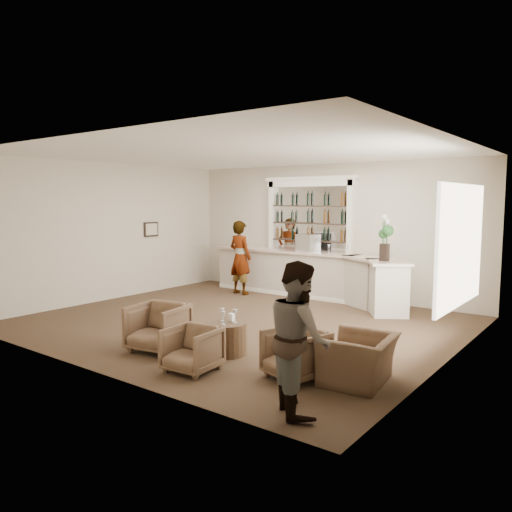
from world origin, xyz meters
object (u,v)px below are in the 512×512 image
(armchair_center, at_px, (192,349))
(flower_vase, at_px, (385,235))
(sommelier, at_px, (240,258))
(armchair_far, at_px, (359,359))
(guest, at_px, (299,337))
(bar_counter, at_px, (312,275))
(armchair_left, at_px, (158,327))
(cocktail_table, at_px, (227,338))
(armchair_right, at_px, (296,354))
(espresso_machine, at_px, (308,243))

(armchair_center, height_order, flower_vase, flower_vase)
(sommelier, xyz_separation_m, armchair_far, (5.21, -4.00, -0.62))
(sommelier, xyz_separation_m, guest, (5.05, -5.23, -0.08))
(bar_counter, bearing_deg, flower_vase, -17.45)
(flower_vase, bearing_deg, bar_counter, 162.55)
(armchair_far, bearing_deg, flower_vase, -168.56)
(armchair_center, distance_m, flower_vase, 5.22)
(bar_counter, bearing_deg, armchair_left, -86.99)
(armchair_far, bearing_deg, bar_counter, -150.29)
(bar_counter, height_order, cocktail_table, bar_counter)
(bar_counter, relative_size, cocktail_table, 9.27)
(cocktail_table, bearing_deg, armchair_right, -10.49)
(cocktail_table, relative_size, armchair_center, 0.88)
(sommelier, distance_m, armchair_right, 6.26)
(cocktail_table, height_order, sommelier, sommelier)
(armchair_left, relative_size, espresso_machine, 1.71)
(flower_vase, bearing_deg, sommelier, 179.70)
(guest, distance_m, armchair_far, 1.36)
(bar_counter, xyz_separation_m, guest, (3.31, -5.89, 0.29))
(armchair_left, xyz_separation_m, espresso_machine, (-0.42, 5.32, 0.98))
(armchair_left, relative_size, flower_vase, 0.86)
(armchair_right, distance_m, espresso_machine, 5.91)
(espresso_machine, height_order, flower_vase, flower_vase)
(armchair_left, distance_m, armchair_right, 2.46)
(cocktail_table, relative_size, sommelier, 0.33)
(guest, distance_m, armchair_center, 2.00)
(sommelier, xyz_separation_m, armchair_center, (3.14, -5.00, -0.63))
(bar_counter, distance_m, espresso_machine, 0.79)
(armchair_left, height_order, armchair_center, armchair_left)
(guest, bearing_deg, espresso_machine, -17.88)
(bar_counter, height_order, armchair_center, bar_counter)
(flower_vase, bearing_deg, armchair_center, -98.44)
(cocktail_table, xyz_separation_m, armchair_far, (2.19, 0.09, 0.07))
(guest, distance_m, flower_vase, 5.40)
(guest, xyz_separation_m, armchair_right, (-0.59, 0.87, -0.53))
(cocktail_table, height_order, flower_vase, flower_vase)
(cocktail_table, xyz_separation_m, sommelier, (-3.02, 4.09, 0.69))
(armchair_right, bearing_deg, guest, -39.11)
(armchair_center, distance_m, espresso_machine, 6.00)
(cocktail_table, relative_size, armchair_far, 0.62)
(armchair_right, distance_m, armchair_far, 0.84)
(armchair_far, bearing_deg, sommelier, -134.56)
(armchair_center, distance_m, armchair_right, 1.46)
(flower_vase, bearing_deg, armchair_far, -71.51)
(bar_counter, distance_m, armchair_left, 5.28)
(sommelier, height_order, armchair_left, sommelier)
(armchair_right, relative_size, armchair_far, 0.75)
(guest, height_order, flower_vase, flower_vase)
(armchair_right, bearing_deg, armchair_left, -157.24)
(espresso_machine, bearing_deg, bar_counter, -8.18)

